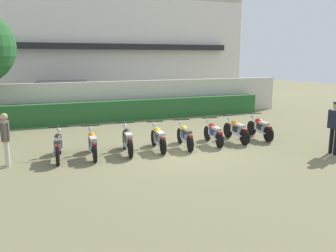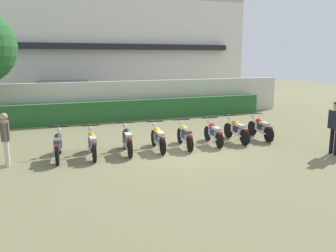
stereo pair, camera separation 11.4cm
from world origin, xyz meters
name	(u,v)px [view 1 (the left image)]	position (x,y,z in m)	size (l,w,h in m)	color
ground	(178,152)	(0.00, 0.00, 0.00)	(60.00, 60.00, 0.00)	olive
building	(94,51)	(0.00, 14.93, 3.64)	(20.24, 6.50, 7.28)	silver
compound_wall	(122,100)	(0.00, 7.46, 0.98)	(19.22, 0.30, 1.95)	beige
hedge_row	(125,110)	(0.00, 6.76, 0.52)	(15.38, 0.70, 1.03)	#28602D
parked_car	(66,98)	(-2.65, 9.71, 0.94)	(4.72, 2.59, 1.89)	navy
motorcycle_in_row_0	(58,145)	(-3.84, 0.60, 0.45)	(0.60, 1.95, 0.97)	black
motorcycle_in_row_1	(92,143)	(-2.79, 0.48, 0.45)	(0.60, 1.88, 0.96)	black
motorcycle_in_row_2	(127,140)	(-1.61, 0.51, 0.46)	(0.60, 1.86, 0.98)	black
motorcycle_in_row_3	(158,138)	(-0.51, 0.51, 0.44)	(0.60, 1.82, 0.94)	black
motorcycle_in_row_4	(185,135)	(0.50, 0.50, 0.44)	(0.60, 1.85, 0.94)	black
motorcycle_in_row_5	(213,133)	(1.67, 0.54, 0.44)	(0.60, 1.77, 0.94)	black
motorcycle_in_row_6	(236,130)	(2.71, 0.63, 0.45)	(0.60, 1.90, 0.96)	black
motorcycle_in_row_7	(260,127)	(3.84, 0.67, 0.45)	(0.60, 1.86, 0.96)	black
inspector_person	(5,136)	(-5.30, 0.40, 0.93)	(0.22, 0.65, 1.59)	beige
officer_0	(335,123)	(4.71, -2.15, 1.04)	(0.29, 0.68, 1.74)	black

